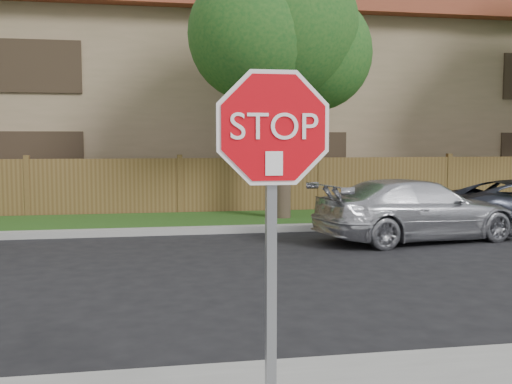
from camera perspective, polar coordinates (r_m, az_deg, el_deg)
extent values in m
plane|color=black|center=(5.62, -0.55, -16.73)|extent=(90.00, 90.00, 0.00)
cube|color=gray|center=(13.47, -6.47, -3.67)|extent=(70.00, 0.30, 0.15)
cube|color=#1E4714|center=(15.11, -6.89, -2.81)|extent=(70.00, 3.00, 0.12)
cube|color=brown|center=(16.62, -7.25, 0.45)|extent=(70.00, 0.12, 1.60)
cube|color=#8A7656|center=(22.18, -8.11, 7.22)|extent=(34.00, 8.00, 6.00)
cube|color=brown|center=(22.56, -8.21, 15.50)|extent=(35.20, 9.20, 0.50)
cube|color=brown|center=(22.67, -8.23, 16.99)|extent=(33.00, 5.50, 0.70)
cylinder|color=#382B21|center=(15.23, 2.52, 4.45)|extent=(0.44, 0.44, 3.92)
sphere|color=#174B19|center=(15.49, 2.56, 15.39)|extent=(3.80, 3.80, 3.80)
sphere|color=#174B19|center=(15.90, 5.55, 13.05)|extent=(3.00, 3.00, 3.00)
sphere|color=#174B19|center=(14.90, -0.19, 14.73)|extent=(3.20, 3.20, 3.20)
cube|color=gray|center=(3.88, 1.43, -7.30)|extent=(0.07, 0.06, 2.30)
cylinder|color=white|center=(3.73, 1.67, 6.13)|extent=(1.01, 0.02, 1.01)
cylinder|color=red|center=(3.72, 1.70, 6.14)|extent=(0.93, 0.02, 0.93)
cube|color=white|center=(3.70, 1.74, 2.74)|extent=(0.11, 0.00, 0.15)
imported|color=silver|center=(12.90, 15.08, -1.66)|extent=(4.65, 2.52, 1.28)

